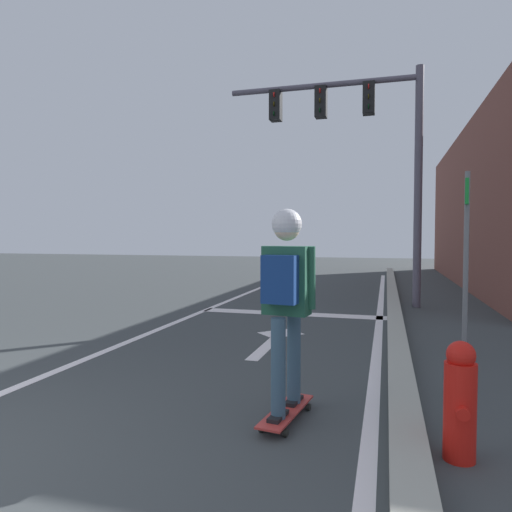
% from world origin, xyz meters
% --- Properties ---
extents(lane_line_center, '(0.12, 20.00, 0.01)m').
position_xyz_m(lane_line_center, '(-0.22, 6.00, 0.00)').
color(lane_line_center, silver).
rests_on(lane_line_center, ground).
extents(lane_line_curbside, '(0.12, 20.00, 0.01)m').
position_xyz_m(lane_line_curbside, '(3.05, 6.00, 0.00)').
color(lane_line_curbside, silver).
rests_on(lane_line_curbside, ground).
extents(stop_bar, '(3.43, 0.40, 0.01)m').
position_xyz_m(stop_bar, '(1.49, 6.88, 0.00)').
color(stop_bar, silver).
rests_on(stop_bar, ground).
extents(lane_arrow_stem, '(0.16, 1.40, 0.01)m').
position_xyz_m(lane_arrow_stem, '(1.66, 4.29, 0.00)').
color(lane_arrow_stem, silver).
rests_on(lane_arrow_stem, ground).
extents(lane_arrow_head, '(0.71, 0.71, 0.01)m').
position_xyz_m(lane_arrow_head, '(1.66, 5.14, 0.00)').
color(lane_arrow_head, silver).
rests_on(lane_arrow_head, ground).
extents(curb_strip, '(0.24, 24.00, 0.14)m').
position_xyz_m(curb_strip, '(3.30, 6.00, 0.07)').
color(curb_strip, '#A0A093').
rests_on(curb_strip, ground).
extents(skateboard, '(0.31, 0.82, 0.09)m').
position_xyz_m(skateboard, '(2.41, 2.01, 0.07)').
color(skateboard, '#B4322E').
rests_on(skateboard, ground).
extents(skater, '(0.44, 0.60, 1.56)m').
position_xyz_m(skater, '(2.41, 1.99, 1.06)').
color(skater, '#375369').
rests_on(skater, skateboard).
extents(traffic_signal_mast, '(4.02, 0.34, 4.84)m').
position_xyz_m(traffic_signal_mast, '(2.57, 8.38, 3.60)').
color(traffic_signal_mast, '#595261').
rests_on(traffic_signal_mast, ground).
extents(street_sign_post, '(0.12, 0.44, 2.21)m').
position_xyz_m(street_sign_post, '(4.07, 4.54, 1.45)').
color(street_sign_post, slate).
rests_on(street_sign_post, ground).
extents(fire_hydrant, '(0.20, 0.30, 0.77)m').
position_xyz_m(fire_hydrant, '(3.62, 1.70, 0.38)').
color(fire_hydrant, red).
rests_on(fire_hydrant, ground).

